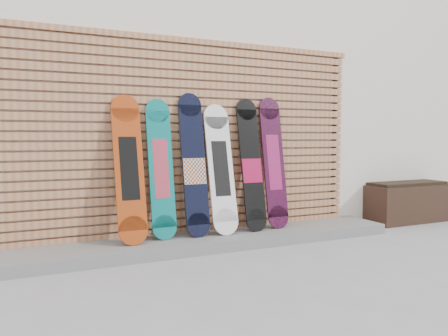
{
  "coord_description": "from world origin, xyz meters",
  "views": [
    {
      "loc": [
        -1.89,
        -3.68,
        1.2
      ],
      "look_at": [
        0.15,
        0.75,
        0.85
      ],
      "focal_mm": 35.0,
      "sensor_mm": 36.0,
      "label": 1
    }
  ],
  "objects_px": {
    "planter_box": "(406,202)",
    "snowboard_1": "(161,169)",
    "snowboard_0": "(129,168)",
    "snowboard_3": "(221,168)",
    "snowboard_5": "(274,162)",
    "snowboard_4": "(251,165)",
    "snowboard_2": "(194,165)"
  },
  "relations": [
    {
      "from": "snowboard_3",
      "to": "snowboard_1",
      "type": "bearing_deg",
      "value": 177.07
    },
    {
      "from": "planter_box",
      "to": "snowboard_4",
      "type": "relative_size",
      "value": 0.82
    },
    {
      "from": "snowboard_0",
      "to": "snowboard_1",
      "type": "bearing_deg",
      "value": 7.89
    },
    {
      "from": "snowboard_0",
      "to": "snowboard_3",
      "type": "relative_size",
      "value": 1.05
    },
    {
      "from": "snowboard_3",
      "to": "snowboard_4",
      "type": "xyz_separation_m",
      "value": [
        0.4,
        0.01,
        0.03
      ]
    },
    {
      "from": "snowboard_1",
      "to": "snowboard_2",
      "type": "relative_size",
      "value": 0.95
    },
    {
      "from": "snowboard_4",
      "to": "snowboard_5",
      "type": "xyz_separation_m",
      "value": [
        0.31,
        0.02,
        0.02
      ]
    },
    {
      "from": "snowboard_0",
      "to": "snowboard_5",
      "type": "bearing_deg",
      "value": 1.47
    },
    {
      "from": "snowboard_4",
      "to": "snowboard_0",
      "type": "bearing_deg",
      "value": -179.06
    },
    {
      "from": "snowboard_0",
      "to": "snowboard_1",
      "type": "height_order",
      "value": "snowboard_0"
    },
    {
      "from": "snowboard_0",
      "to": "snowboard_5",
      "type": "xyz_separation_m",
      "value": [
        1.74,
        0.04,
        0.02
      ]
    },
    {
      "from": "snowboard_4",
      "to": "snowboard_5",
      "type": "distance_m",
      "value": 0.32
    },
    {
      "from": "snowboard_0",
      "to": "snowboard_3",
      "type": "height_order",
      "value": "snowboard_0"
    },
    {
      "from": "snowboard_3",
      "to": "snowboard_4",
      "type": "relative_size",
      "value": 0.95
    },
    {
      "from": "planter_box",
      "to": "snowboard_2",
      "type": "bearing_deg",
      "value": -179.37
    },
    {
      "from": "planter_box",
      "to": "snowboard_4",
      "type": "distance_m",
      "value": 2.59
    },
    {
      "from": "snowboard_1",
      "to": "snowboard_2",
      "type": "xyz_separation_m",
      "value": [
        0.37,
        -0.02,
        0.03
      ]
    },
    {
      "from": "snowboard_5",
      "to": "planter_box",
      "type": "bearing_deg",
      "value": 0.46
    },
    {
      "from": "snowboard_1",
      "to": "snowboard_3",
      "type": "xyz_separation_m",
      "value": [
        0.68,
        -0.03,
        -0.02
      ]
    },
    {
      "from": "snowboard_4",
      "to": "planter_box",
      "type": "bearing_deg",
      "value": 0.89
    },
    {
      "from": "snowboard_3",
      "to": "snowboard_2",
      "type": "bearing_deg",
      "value": 177.52
    },
    {
      "from": "snowboard_4",
      "to": "snowboard_1",
      "type": "bearing_deg",
      "value": 178.67
    },
    {
      "from": "snowboard_2",
      "to": "snowboard_5",
      "type": "bearing_deg",
      "value": 0.98
    },
    {
      "from": "planter_box",
      "to": "snowboard_0",
      "type": "xyz_separation_m",
      "value": [
        -3.94,
        -0.06,
        0.6
      ]
    },
    {
      "from": "snowboard_3",
      "to": "snowboard_0",
      "type": "bearing_deg",
      "value": -179.24
    },
    {
      "from": "planter_box",
      "to": "snowboard_3",
      "type": "height_order",
      "value": "snowboard_3"
    },
    {
      "from": "snowboard_4",
      "to": "snowboard_2",
      "type": "bearing_deg",
      "value": 179.69
    },
    {
      "from": "snowboard_4",
      "to": "snowboard_5",
      "type": "height_order",
      "value": "snowboard_5"
    },
    {
      "from": "snowboard_0",
      "to": "snowboard_3",
      "type": "xyz_separation_m",
      "value": [
        1.03,
        0.01,
        -0.03
      ]
    },
    {
      "from": "snowboard_3",
      "to": "snowboard_5",
      "type": "xyz_separation_m",
      "value": [
        0.71,
        0.03,
        0.05
      ]
    },
    {
      "from": "snowboard_0",
      "to": "snowboard_1",
      "type": "xyz_separation_m",
      "value": [
        0.35,
        0.05,
        -0.02
      ]
    },
    {
      "from": "planter_box",
      "to": "snowboard_1",
      "type": "xyz_separation_m",
      "value": [
        -3.59,
        -0.01,
        0.59
      ]
    }
  ]
}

